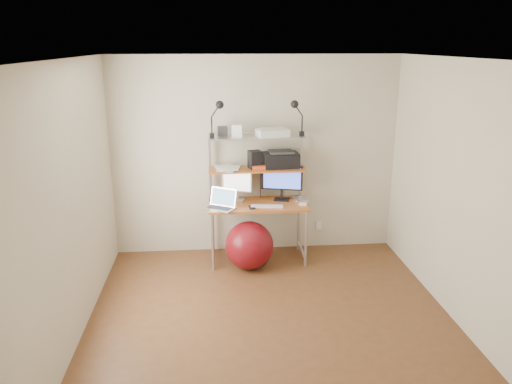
% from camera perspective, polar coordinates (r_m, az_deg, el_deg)
% --- Properties ---
extents(room, '(3.60, 3.60, 3.60)m').
position_cam_1_polar(room, '(4.59, 1.85, -0.79)').
color(room, brown).
rests_on(room, ground).
extents(computer_desk, '(1.20, 0.60, 1.57)m').
position_cam_1_polar(computer_desk, '(6.11, 0.16, 0.80)').
color(computer_desk, '#B15B22').
rests_on(computer_desk, ground).
extents(desktop, '(1.20, 0.60, 0.00)m').
position_cam_1_polar(desktop, '(6.11, 0.21, -1.30)').
color(desktop, '#B15B22').
rests_on(desktop, computer_desk).
extents(mid_shelf, '(1.18, 0.34, 0.00)m').
position_cam_1_polar(mid_shelf, '(6.12, 0.11, 2.73)').
color(mid_shelf, '#B15B22').
rests_on(mid_shelf, computer_desk).
extents(top_shelf, '(1.18, 0.34, 0.00)m').
position_cam_1_polar(top_shelf, '(6.04, 0.11, 6.42)').
color(top_shelf, '#B6B7BC').
rests_on(top_shelf, computer_desk).
extents(floor, '(3.60, 3.60, 0.00)m').
position_cam_1_polar(floor, '(5.11, 1.72, -14.28)').
color(floor, brown).
rests_on(floor, ground).
extents(wall_outlet, '(0.08, 0.01, 0.12)m').
position_cam_1_polar(wall_outlet, '(6.70, 7.21, -3.76)').
color(wall_outlet, silver).
rests_on(wall_outlet, room).
extents(monitor_silver, '(0.37, 0.17, 0.42)m').
position_cam_1_polar(monitor_silver, '(6.18, -2.19, 1.03)').
color(monitor_silver, silver).
rests_on(monitor_silver, desktop).
extents(monitor_black, '(0.51, 0.19, 0.52)m').
position_cam_1_polar(monitor_black, '(6.19, 2.97, 1.42)').
color(monitor_black, black).
rests_on(monitor_black, desktop).
extents(laptop, '(0.42, 0.40, 0.29)m').
position_cam_1_polar(laptop, '(5.94, -3.95, -1.37)').
color(laptop, silver).
rests_on(laptop, desktop).
extents(keyboard, '(0.40, 0.15, 0.01)m').
position_cam_1_polar(keyboard, '(5.99, 1.25, -1.64)').
color(keyboard, silver).
rests_on(keyboard, desktop).
extents(mouse, '(0.11, 0.08, 0.03)m').
position_cam_1_polar(mouse, '(6.08, 5.38, -1.35)').
color(mouse, silver).
rests_on(mouse, desktop).
extents(mac_mini, '(0.20, 0.20, 0.03)m').
position_cam_1_polar(mac_mini, '(6.24, 5.10, -0.83)').
color(mac_mini, silver).
rests_on(mac_mini, desktop).
extents(phone, '(0.08, 0.14, 0.01)m').
position_cam_1_polar(phone, '(5.95, -0.47, -1.76)').
color(phone, black).
rests_on(phone, desktop).
extents(printer, '(0.45, 0.32, 0.21)m').
position_cam_1_polar(printer, '(6.18, 2.84, 3.75)').
color(printer, black).
rests_on(printer, mid_shelf).
extents(nas_cube, '(0.18, 0.18, 0.22)m').
position_cam_1_polar(nas_cube, '(6.10, -0.11, 3.73)').
color(nas_cube, black).
rests_on(nas_cube, mid_shelf).
extents(red_box, '(0.19, 0.13, 0.05)m').
position_cam_1_polar(red_box, '(6.07, 0.40, 2.85)').
color(red_box, '#C1431E').
rests_on(red_box, mid_shelf).
extents(scanner, '(0.41, 0.32, 0.10)m').
position_cam_1_polar(scanner, '(6.02, 1.88, 6.83)').
color(scanner, silver).
rests_on(scanner, top_shelf).
extents(box_white, '(0.14, 0.13, 0.14)m').
position_cam_1_polar(box_white, '(5.98, -2.14, 7.01)').
color(box_white, silver).
rests_on(box_white, top_shelf).
extents(box_grey, '(0.12, 0.12, 0.11)m').
position_cam_1_polar(box_grey, '(6.06, -3.86, 6.95)').
color(box_grey, '#313033').
rests_on(box_grey, top_shelf).
extents(clip_lamp_left, '(0.17, 0.10, 0.44)m').
position_cam_1_polar(clip_lamp_left, '(5.89, -4.36, 9.24)').
color(clip_lamp_left, black).
rests_on(clip_lamp_left, top_shelf).
extents(clip_lamp_right, '(0.17, 0.10, 0.43)m').
position_cam_1_polar(clip_lamp_right, '(6.01, 4.61, 9.33)').
color(clip_lamp_right, black).
rests_on(clip_lamp_right, top_shelf).
extents(exercise_ball, '(0.58, 0.58, 0.58)m').
position_cam_1_polar(exercise_ball, '(6.02, -0.78, -6.12)').
color(exercise_ball, maroon).
rests_on(exercise_ball, floor).
extents(paper_stack, '(0.33, 0.41, 0.02)m').
position_cam_1_polar(paper_stack, '(6.10, -3.35, 2.76)').
color(paper_stack, white).
rests_on(paper_stack, mid_shelf).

